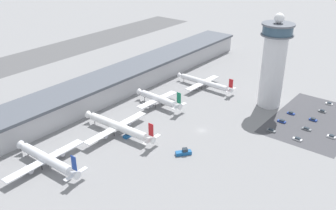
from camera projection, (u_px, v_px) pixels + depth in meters
name	position (u px, v px, depth m)	size (l,w,h in m)	color
ground_plane	(202.00, 131.00, 193.78)	(1000.00, 1000.00, 0.00)	gray
terminal_building	(107.00, 86.00, 229.99)	(265.56, 25.00, 13.63)	#B2B2B7
runway_strip	(16.00, 63.00, 290.68)	(398.34, 44.00, 0.01)	#515154
control_tower	(274.00, 62.00, 210.52)	(17.83, 17.83, 54.19)	silver
parking_lot_surface	(314.00, 121.00, 203.78)	(64.00, 40.00, 0.01)	#424247
airplane_gate_alpha	(47.00, 159.00, 162.77)	(39.81, 39.88, 12.83)	silver
airplane_gate_bravo	(118.00, 127.00, 188.66)	(40.96, 45.58, 12.97)	white
airplane_gate_charlie	(158.00, 99.00, 218.43)	(30.33, 33.49, 13.00)	white
airplane_gate_delta	(204.00, 82.00, 243.78)	(31.99, 42.71, 11.19)	white
service_truck_catering	(129.00, 135.00, 188.06)	(6.07, 2.67, 2.42)	black
service_truck_fuel	(184.00, 152.00, 172.85)	(7.38, 6.55, 3.15)	black
car_white_wagon	(322.00, 111.00, 212.98)	(1.86, 4.12, 1.39)	black
car_blue_compact	(297.00, 139.00, 184.78)	(1.88, 4.61, 1.44)	black
car_green_van	(282.00, 121.00, 201.84)	(1.82, 4.51, 1.49)	black
car_silver_sedan	(291.00, 113.00, 210.72)	(1.87, 4.27, 1.36)	black
car_maroon_suv	(329.00, 104.00, 222.11)	(1.86, 4.18, 1.38)	black
car_red_hatchback	(331.00, 137.00, 187.01)	(1.87, 4.16, 1.48)	black
car_grey_coupe	(271.00, 131.00, 192.62)	(1.71, 4.54, 1.49)	black
car_navy_sedan	(307.00, 129.00, 194.19)	(1.75, 4.75, 1.35)	black
car_black_suv	(313.00, 120.00, 203.60)	(1.98, 4.27, 1.49)	black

